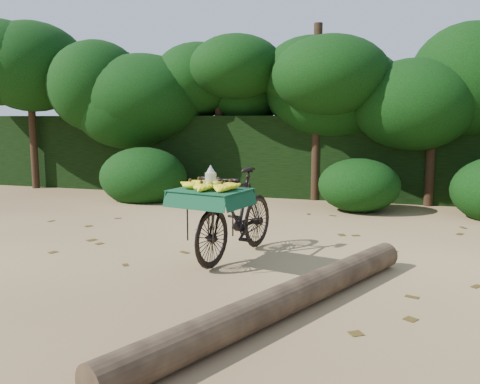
% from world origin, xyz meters
% --- Properties ---
extents(ground, '(80.00, 80.00, 0.00)m').
position_xyz_m(ground, '(0.00, 0.00, 0.00)').
color(ground, tan).
rests_on(ground, ground).
extents(vendor_bicycle, '(1.05, 1.97, 1.14)m').
position_xyz_m(vendor_bicycle, '(0.25, 0.59, 0.58)').
color(vendor_bicycle, black).
rests_on(vendor_bicycle, ground).
extents(fallen_log, '(1.93, 3.78, 0.29)m').
position_xyz_m(fallen_log, '(1.26, -1.08, 0.15)').
color(fallen_log, brown).
rests_on(fallen_log, ground).
extents(hedge_backdrop, '(26.00, 1.80, 1.80)m').
position_xyz_m(hedge_backdrop, '(0.00, 6.30, 0.90)').
color(hedge_backdrop, black).
rests_on(hedge_backdrop, ground).
extents(tree_row, '(14.50, 2.00, 4.00)m').
position_xyz_m(tree_row, '(-0.65, 5.50, 2.00)').
color(tree_row, black).
rests_on(tree_row, ground).
extents(bush_clumps, '(8.80, 1.70, 0.90)m').
position_xyz_m(bush_clumps, '(0.50, 4.30, 0.45)').
color(bush_clumps, black).
rests_on(bush_clumps, ground).
extents(leaf_litter, '(7.00, 7.30, 0.01)m').
position_xyz_m(leaf_litter, '(0.00, 0.65, 0.01)').
color(leaf_litter, '#493713').
rests_on(leaf_litter, ground).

